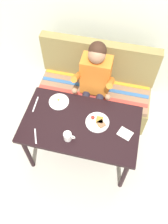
{
  "coord_description": "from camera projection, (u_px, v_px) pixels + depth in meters",
  "views": [
    {
      "loc": [
        0.32,
        -1.21,
        2.78
      ],
      "look_at": [
        0.0,
        0.15,
        0.72
      ],
      "focal_mm": 37.83,
      "sensor_mm": 36.0,
      "label": 1
    }
  ],
  "objects": [
    {
      "name": "ground_plane",
      "position": [
        81.0,
        153.0,
        3.0
      ],
      "size": [
        8.0,
        8.0,
        0.0
      ],
      "primitive_type": "plane",
      "color": "#B5B0A2"
    },
    {
      "name": "back_wall",
      "position": [
        107.0,
        2.0,
        2.62
      ],
      "size": [
        4.4,
        0.1,
        2.6
      ],
      "primitive_type": "cube",
      "color": "beige",
      "rests_on": "ground"
    },
    {
      "name": "table",
      "position": [
        81.0,
        127.0,
        2.47
      ],
      "size": [
        1.2,
        0.7,
        0.73
      ],
      "color": "black",
      "rests_on": "ground"
    },
    {
      "name": "couch",
      "position": [
        95.0,
        91.0,
        3.15
      ],
      "size": [
        1.44,
        0.56,
        1.0
      ],
      "color": "olive",
      "rests_on": "ground"
    },
    {
      "name": "person",
      "position": [
        95.0,
        81.0,
        2.71
      ],
      "size": [
        0.45,
        0.61,
        1.21
      ],
      "color": "orange",
      "rests_on": "ground"
    },
    {
      "name": "plate_breakfast",
      "position": [
        98.0,
        122.0,
        2.39
      ],
      "size": [
        0.24,
        0.24,
        0.05
      ],
      "color": "white",
      "rests_on": "table"
    },
    {
      "name": "plate_eggs",
      "position": [
        59.0,
        102.0,
        2.54
      ],
      "size": [
        0.22,
        0.22,
        0.04
      ],
      "color": "white",
      "rests_on": "table"
    },
    {
      "name": "coffee_mug",
      "position": [
        68.0,
        136.0,
        2.26
      ],
      "size": [
        0.12,
        0.08,
        0.09
      ],
      "color": "white",
      "rests_on": "table"
    },
    {
      "name": "napkin",
      "position": [
        125.0,
        134.0,
        2.33
      ],
      "size": [
        0.17,
        0.15,
        0.01
      ],
      "primitive_type": "cube",
      "rotation": [
        0.0,
        0.0,
        -0.38
      ],
      "color": "silver",
      "rests_on": "table"
    },
    {
      "name": "fork",
      "position": [
        35.0,
        136.0,
        2.31
      ],
      "size": [
        0.08,
        0.16,
        0.0
      ],
      "primitive_type": "cube",
      "rotation": [
        0.0,
        0.0,
        0.42
      ],
      "color": "silver",
      "rests_on": "table"
    },
    {
      "name": "knife",
      "position": [
        35.0,
        104.0,
        2.53
      ],
      "size": [
        0.03,
        0.2,
        0.0
      ],
      "primitive_type": "cube",
      "rotation": [
        0.0,
        0.0,
        0.06
      ],
      "color": "silver",
      "rests_on": "table"
    }
  ]
}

